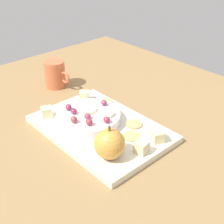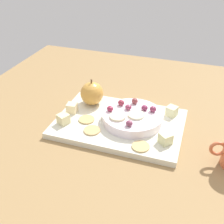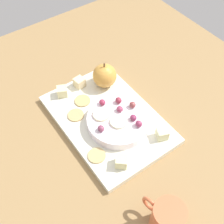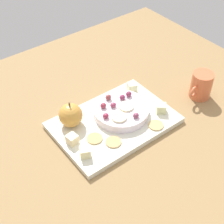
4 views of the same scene
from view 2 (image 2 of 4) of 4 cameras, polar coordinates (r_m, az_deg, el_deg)
name	(u,v)px [view 2 (image 2 of 4)]	position (r cm, az deg, el deg)	size (l,w,h in cm)	color
table	(130,136)	(79.23, 3.68, -4.89)	(113.54, 108.57, 4.06)	#957448
platter	(119,123)	(79.00, 1.51, -2.36)	(35.16, 24.07, 1.70)	silver
serving_dish	(133,117)	(77.90, 4.32, -1.10)	(16.83, 16.83, 2.59)	white
apple_whole	(92,93)	(85.03, -4.11, 3.79)	(7.03, 7.03, 7.03)	gold
apple_stem	(91,81)	(83.11, -4.22, 6.27)	(0.50, 0.50, 1.20)	brown
cheese_cube_0	(72,108)	(82.51, -8.17, 0.83)	(2.78, 2.78, 2.78)	beige
cheese_cube_1	(166,139)	(71.13, 10.85, -5.33)	(2.78, 2.78, 2.78)	beige
cheese_cube_2	(63,119)	(78.04, -9.89, -1.40)	(2.78, 2.78, 2.78)	beige
cheese_cube_3	(172,111)	(82.06, 12.07, 0.19)	(2.78, 2.78, 2.78)	beige
cracker_0	(92,130)	(74.78, -4.10, -3.75)	(4.45, 4.45, 0.40)	tan
cracker_1	(87,120)	(79.07, -5.20, -1.54)	(4.45, 4.45, 0.40)	tan
cracker_2	(141,146)	(69.72, 5.87, -6.99)	(4.45, 4.45, 0.40)	tan
grape_0	(153,109)	(78.08, 8.35, 0.59)	(1.83, 1.65, 1.73)	#8C3251
grape_1	(128,107)	(78.50, 3.35, 1.00)	(1.83, 1.65, 1.47)	#963956
grape_2	(135,101)	(81.24, 4.65, 2.23)	(1.83, 1.65, 1.73)	brown
grape_3	(129,123)	(71.82, 3.54, -2.34)	(1.83, 1.65, 1.55)	#833E58
grape_4	(145,108)	(78.59, 6.65, 0.87)	(1.83, 1.65, 1.51)	#852D4F
grape_5	(121,103)	(80.26, 1.87, 1.90)	(1.83, 1.65, 1.67)	#973142
grape_6	(110,109)	(77.63, -0.40, 0.69)	(1.83, 1.65, 1.54)	#9B2D48
apple_slice_0	(136,115)	(76.06, 4.97, -0.62)	(4.47, 4.47, 0.60)	beige
apple_slice_1	(118,116)	(75.19, 1.18, -0.92)	(4.47, 4.47, 0.60)	beige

